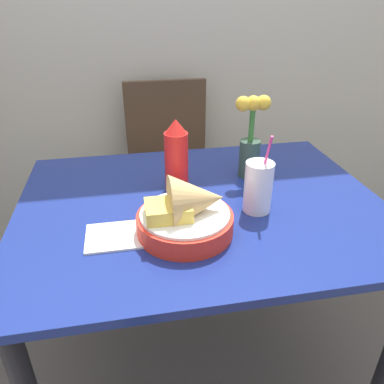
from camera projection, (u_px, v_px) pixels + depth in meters
name	position (u px, v px, depth m)	size (l,w,h in m)	color
ground_plane	(199.00, 366.00, 1.46)	(12.00, 12.00, 0.00)	#4C4742
dining_table	(201.00, 232.00, 1.16)	(1.07, 0.82, 0.74)	navy
chair_far_window	(169.00, 159.00, 1.87)	(0.40, 0.40, 0.92)	#473323
food_basket	(188.00, 213.00, 0.94)	(0.25, 0.25, 0.16)	red
ketchup_bottle	(176.00, 157.00, 1.13)	(0.07, 0.07, 0.23)	red
drink_cup	(258.00, 188.00, 1.03)	(0.08, 0.08, 0.23)	silver
flower_vase	(251.00, 139.00, 1.20)	(0.11, 0.07, 0.27)	#2D4738
napkin	(117.00, 236.00, 0.95)	(0.16, 0.13, 0.01)	white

